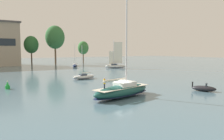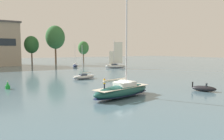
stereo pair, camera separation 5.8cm
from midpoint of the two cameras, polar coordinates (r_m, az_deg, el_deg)
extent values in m
plane|color=slate|center=(34.79, 2.74, -7.05)|extent=(400.00, 400.00, 0.00)
cylinder|color=#4C3828|center=(117.69, -20.18, 3.15)|extent=(0.63, 0.63, 7.92)
ellipsoid|color=#285B2D|center=(117.68, -20.27, 6.24)|extent=(7.12, 7.12, 8.71)
cylinder|color=brown|center=(126.76, -7.43, 3.29)|extent=(0.55, 0.55, 6.85)
ellipsoid|color=#3D7A3D|center=(126.71, -7.45, 5.78)|extent=(6.17, 6.17, 7.54)
cylinder|color=brown|center=(117.48, -14.49, 4.02)|extent=(0.87, 0.87, 10.90)
ellipsoid|color=#336B38|center=(117.66, -14.59, 8.28)|extent=(9.81, 9.81, 11.99)
ellipsoid|color=#194C47|center=(34.60, 2.75, -5.45)|extent=(12.02, 5.59, 1.97)
ellipsoid|color=#19234C|center=(34.70, 2.74, -6.33)|extent=(12.14, 5.64, 0.24)
cube|color=beige|center=(34.50, 2.75, -4.52)|extent=(10.55, 4.79, 0.06)
cube|color=silver|center=(34.85, 3.40, -3.69)|extent=(3.65, 2.90, 0.81)
cylinder|color=silver|center=(34.74, 3.85, 7.60)|extent=(0.23, 0.23, 14.50)
cylinder|color=silver|center=(33.11, 0.79, -2.83)|extent=(5.15, 1.28, 0.20)
cylinder|color=silver|center=(33.09, 0.79, -2.59)|extent=(4.66, 1.28, 0.32)
cylinder|color=#232838|center=(32.26, -1.95, -4.37)|extent=(0.24, 0.24, 0.85)
cylinder|color=gold|center=(32.15, -1.96, -3.05)|extent=(0.40, 0.40, 0.65)
sphere|color=tan|center=(32.09, -1.96, -2.26)|extent=(0.24, 0.24, 0.24)
ellipsoid|color=white|center=(91.66, 0.96, 0.97)|extent=(8.21, 7.24, 1.46)
ellipsoid|color=#19234C|center=(91.69, 0.96, 0.72)|extent=(8.29, 7.31, 0.18)
cube|color=#BCB7A8|center=(91.63, 0.96, 1.24)|extent=(7.17, 6.30, 0.06)
cube|color=#333D4C|center=(91.65, 0.69, 1.45)|extent=(2.93, 2.82, 0.60)
cylinder|color=silver|center=(91.49, 0.53, 4.62)|extent=(0.17, 0.17, 10.74)
cylinder|color=silver|center=(91.48, 1.74, 1.79)|extent=(3.11, 2.53, 0.15)
cube|color=silver|center=(91.34, 1.65, 4.55)|extent=(2.80, 2.24, 8.80)
cube|color=silver|center=(91.64, -0.12, 3.11)|extent=(1.49, 1.20, 5.90)
ellipsoid|color=navy|center=(100.42, -9.57, 1.20)|extent=(4.91, 7.47, 1.24)
ellipsoid|color=#19234C|center=(100.44, -9.57, 1.01)|extent=(4.96, 7.55, 0.15)
cube|color=silver|center=(100.39, -9.57, 1.41)|extent=(4.24, 6.54, 0.06)
cube|color=silver|center=(100.01, -9.58, 1.56)|extent=(2.15, 2.45, 0.51)
cylinder|color=silver|center=(99.63, -9.62, 4.02)|extent=(0.15, 0.15, 9.11)
cylinder|color=silver|center=(101.40, -9.56, 1.88)|extent=(1.49, 3.03, 0.12)
cylinder|color=white|center=(101.40, -9.56, 1.93)|extent=(1.42, 2.76, 0.20)
ellipsoid|color=white|center=(56.84, -7.28, -1.80)|extent=(6.40, 2.44, 1.06)
ellipsoid|color=#19234C|center=(56.87, -7.28, -2.09)|extent=(6.46, 2.46, 0.13)
cube|color=silver|center=(56.80, -7.29, -1.48)|extent=(5.62, 2.08, 0.06)
cube|color=#333D4C|center=(56.61, -7.56, -1.25)|extent=(1.87, 1.41, 0.44)
cylinder|color=silver|center=(56.23, -7.77, 2.47)|extent=(0.12, 0.12, 7.80)
cylinder|color=silver|center=(57.21, -6.53, -0.77)|extent=(2.80, 0.42, 0.11)
cylinder|color=silver|center=(57.20, -6.53, -0.69)|extent=(2.53, 0.45, 0.17)
ellipsoid|color=black|center=(42.81, 22.92, -4.47)|extent=(3.36, 4.45, 1.00)
cube|color=black|center=(43.02, 20.34, -3.61)|extent=(0.30, 0.29, 1.09)
cube|color=#28333D|center=(42.66, 23.50, -3.58)|extent=(0.85, 0.59, 0.60)
cylinder|color=green|center=(46.28, -25.56, -4.10)|extent=(0.86, 0.86, 0.64)
cone|color=green|center=(46.17, -25.59, -3.23)|extent=(0.64, 0.64, 0.78)
sphere|color=#F2F266|center=(46.11, -25.62, -2.65)|extent=(0.16, 0.16, 0.16)
camera|label=1|loc=(0.03, -89.95, 0.00)|focal=35.00mm
camera|label=2|loc=(0.03, 90.05, 0.00)|focal=35.00mm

